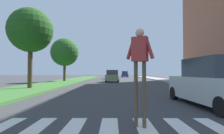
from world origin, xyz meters
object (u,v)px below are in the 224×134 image
object	(u,v)px
pedestrian_performer	(140,61)
sedan_midblock	(113,76)
sedan_distant	(111,75)
tree_far	(65,52)
sedan_far_horizon	(125,74)
suv_crossing	(213,83)
tree_mid	(31,31)

from	to	relation	value
pedestrian_performer	sedan_midblock	world-z (taller)	pedestrian_performer
pedestrian_performer	sedan_distant	xyz separation A→B (m)	(-1.05, 34.11, -0.90)
tree_far	sedan_distant	size ratio (longest dim) A/B	1.37
sedan_far_horizon	sedan_distant	bearing A→B (deg)	-104.34
sedan_far_horizon	tree_far	bearing A→B (deg)	-110.91
suv_crossing	tree_mid	bearing A→B (deg)	146.28
pedestrian_performer	sedan_distant	size ratio (longest dim) A/B	0.55
tree_mid	sedan_far_horizon	size ratio (longest dim) A/B	1.44
pedestrian_performer	sedan_distant	bearing A→B (deg)	91.76
pedestrian_performer	sedan_distant	distance (m)	34.14
pedestrian_performer	suv_crossing	bearing A→B (deg)	40.15
tree_far	pedestrian_performer	size ratio (longest dim) A/B	2.47
tree_mid	tree_far	distance (m)	11.71
tree_mid	tree_far	xyz separation A→B (m)	(-0.32, 11.69, -0.48)
pedestrian_performer	sedan_midblock	xyz separation A→B (m)	(-0.74, 22.09, -0.87)
suv_crossing	sedan_far_horizon	world-z (taller)	suv_crossing
pedestrian_performer	sedan_far_horizon	bearing A→B (deg)	86.78
suv_crossing	sedan_far_horizon	size ratio (longest dim) A/B	1.06
sedan_distant	tree_mid	bearing A→B (deg)	-104.64
sedan_midblock	pedestrian_performer	bearing A→B (deg)	-88.08
tree_mid	sedan_midblock	bearing A→B (deg)	61.29
sedan_distant	sedan_far_horizon	distance (m)	15.36
tree_mid	pedestrian_performer	distance (m)	12.82
pedestrian_performer	suv_crossing	world-z (taller)	pedestrian_performer
tree_far	sedan_midblock	distance (m)	7.75
suv_crossing	sedan_midblock	size ratio (longest dim) A/B	1.11
pedestrian_performer	tree_far	bearing A→B (deg)	109.40
tree_far	sedan_midblock	bearing A→B (deg)	2.87
pedestrian_performer	suv_crossing	xyz separation A→B (m)	(3.41, 2.88, -0.73)
tree_mid	sedan_distant	bearing A→B (deg)	75.36
tree_mid	sedan_far_horizon	distance (m)	40.42
sedan_midblock	sedan_far_horizon	world-z (taller)	sedan_far_horizon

